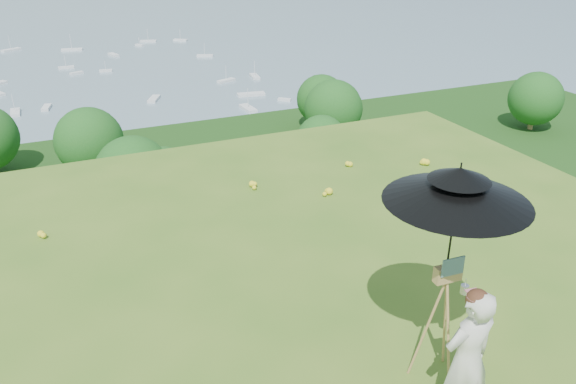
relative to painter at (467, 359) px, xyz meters
name	(u,v)px	position (x,y,z in m)	size (l,w,h in m)	color
ground	(296,347)	(-1.02, 1.60, -0.76)	(14.00, 14.00, 0.00)	#447120
forest_slope	(124,360)	(-1.02, 36.60, -29.76)	(140.00, 56.00, 22.00)	#11390F
shoreline_tier	(87,226)	(-1.02, 76.60, -36.76)	(170.00, 28.00, 8.00)	gray
bay_water	(42,36)	(-1.02, 241.60, -34.76)	(700.00, 700.00, 0.00)	#7497A7
slope_trees	(101,215)	(-1.02, 36.60, -15.76)	(110.00, 50.00, 6.00)	#19531A
harbor_town	(80,186)	(-1.02, 76.60, -30.26)	(110.00, 22.00, 5.00)	silver
moored_boats	(3,85)	(-13.52, 162.60, -34.41)	(140.00, 140.00, 0.70)	white
wildflowers	(287,330)	(-1.02, 1.85, -0.70)	(10.00, 10.50, 0.12)	yellow
painter	(467,359)	(0.00, 0.00, 0.00)	(0.55, 0.36, 1.52)	silver
field_easel	(441,318)	(0.16, 0.59, 0.00)	(0.58, 0.58, 1.52)	#A78546
sun_umbrella	(453,222)	(0.16, 0.62, 1.10)	(1.38, 1.38, 1.22)	black
painter_cap	(478,296)	(0.00, 0.00, 0.72)	(0.20, 0.24, 0.10)	#D77685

